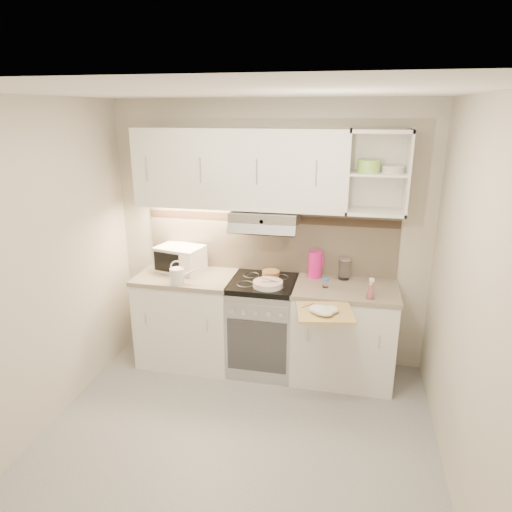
{
  "coord_description": "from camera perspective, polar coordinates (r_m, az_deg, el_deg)",
  "views": [
    {
      "loc": [
        0.75,
        -2.75,
        2.4
      ],
      "look_at": [
        -0.04,
        0.95,
        1.18
      ],
      "focal_mm": 32.0,
      "sensor_mm": 36.0,
      "label": 1
    }
  ],
  "objects": [
    {
      "name": "worktop_left",
      "position": [
        4.4,
        -8.73,
        -2.59
      ],
      "size": [
        0.92,
        0.62,
        0.04
      ],
      "primitive_type": "cube",
      "color": "gray",
      "rests_on": "base_cabinet_left"
    },
    {
      "name": "room_shell",
      "position": [
        3.3,
        -1.46,
        4.25
      ],
      "size": [
        3.04,
        2.84,
        2.52
      ],
      "color": "beige",
      "rests_on": "ground"
    },
    {
      "name": "dish_towel",
      "position": [
        3.61,
        8.39,
        -6.65
      ],
      "size": [
        0.26,
        0.23,
        0.06
      ],
      "primitive_type": null,
      "rotation": [
        0.0,
        0.0,
        -0.13
      ],
      "color": "silver",
      "rests_on": "cutting_board"
    },
    {
      "name": "electric_range",
      "position": [
        4.38,
        0.88,
        -8.6
      ],
      "size": [
        0.6,
        0.6,
        0.9
      ],
      "color": "#B7B7BC",
      "rests_on": "ground"
    },
    {
      "name": "watering_can",
      "position": [
        4.18,
        -9.73,
        -2.36
      ],
      "size": [
        0.25,
        0.13,
        0.22
      ],
      "rotation": [
        0.0,
        0.0,
        0.24
      ],
      "color": "silver",
      "rests_on": "worktop_left"
    },
    {
      "name": "cutting_board",
      "position": [
        3.67,
        8.58,
        -7.02
      ],
      "size": [
        0.49,
        0.46,
        0.02
      ],
      "primitive_type": "cube",
      "rotation": [
        0.0,
        0.0,
        0.18
      ],
      "color": "tan",
      "rests_on": "base_cabinet_right"
    },
    {
      "name": "pink_pitcher",
      "position": [
        4.29,
        7.42,
        -1.03
      ],
      "size": [
        0.13,
        0.13,
        0.25
      ],
      "rotation": [
        0.0,
        0.0,
        0.28
      ],
      "color": "#DF1985",
      "rests_on": "worktop_right"
    },
    {
      "name": "base_cabinet_right",
      "position": [
        4.32,
        10.81,
        -9.62
      ],
      "size": [
        0.9,
        0.6,
        0.86
      ],
      "primitive_type": "cube",
      "color": "white",
      "rests_on": "ground"
    },
    {
      "name": "spray_bottle",
      "position": [
        3.9,
        14.15,
        -4.14
      ],
      "size": [
        0.07,
        0.07,
        0.19
      ],
      "rotation": [
        0.0,
        0.0,
        0.03
      ],
      "color": "pink",
      "rests_on": "worktop_right"
    },
    {
      "name": "microwave",
      "position": [
        4.49,
        -9.48,
        -0.3
      ],
      "size": [
        0.49,
        0.4,
        0.24
      ],
      "rotation": [
        0.0,
        0.0,
        -0.22
      ],
      "color": "silver",
      "rests_on": "worktop_left"
    },
    {
      "name": "ground",
      "position": [
        3.73,
        -2.7,
        -22.3
      ],
      "size": [
        3.0,
        3.0,
        0.0
      ],
      "primitive_type": "plane",
      "color": "#99999C",
      "rests_on": "ground"
    },
    {
      "name": "plate_stack",
      "position": [
        4.05,
        1.51,
        -3.51
      ],
      "size": [
        0.27,
        0.27,
        0.06
      ],
      "rotation": [
        0.0,
        0.0,
        -0.24
      ],
      "color": "silver",
      "rests_on": "electric_range"
    },
    {
      "name": "bread_loaf",
      "position": [
        4.33,
        1.89,
        -2.15
      ],
      "size": [
        0.17,
        0.17,
        0.04
      ],
      "primitive_type": "cylinder",
      "color": "olive",
      "rests_on": "electric_range"
    },
    {
      "name": "glass_jar",
      "position": [
        4.28,
        10.97,
        -1.54
      ],
      "size": [
        0.11,
        0.11,
        0.2
      ],
      "rotation": [
        0.0,
        0.0,
        -0.27
      ],
      "color": "white",
      "rests_on": "worktop_right"
    },
    {
      "name": "base_cabinet_left",
      "position": [
        4.58,
        -8.47,
        -7.88
      ],
      "size": [
        0.9,
        0.6,
        0.86
      ],
      "primitive_type": "cube",
      "color": "white",
      "rests_on": "ground"
    },
    {
      "name": "spice_jar",
      "position": [
        4.08,
        8.68,
        -3.32
      ],
      "size": [
        0.06,
        0.06,
        0.08
      ],
      "rotation": [
        0.0,
        0.0,
        -0.14
      ],
      "color": "silver",
      "rests_on": "worktop_right"
    },
    {
      "name": "worktop_right",
      "position": [
        4.14,
        11.17,
        -4.08
      ],
      "size": [
        0.92,
        0.62,
        0.04
      ],
      "primitive_type": "cube",
      "color": "gray",
      "rests_on": "base_cabinet_right"
    }
  ]
}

